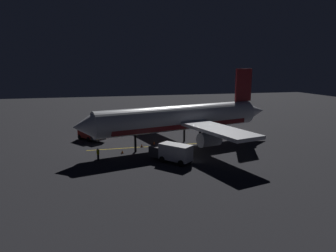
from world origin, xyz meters
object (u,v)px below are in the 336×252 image
Objects in this scene: catering_truck at (172,153)px; traffic_cone_near_left at (122,152)px; traffic_cone_under_wing at (142,146)px; baggage_truck at (90,133)px; traffic_cone_far at (167,154)px; ground_crew_worker at (98,154)px; airliner at (183,119)px; traffic_cone_near_right at (154,143)px.

traffic_cone_near_left is (6.14, 6.36, -1.09)m from catering_truck.
traffic_cone_under_wing is (3.07, -3.57, 0.00)m from traffic_cone_near_left.
baggage_truck is 10.91m from traffic_cone_under_wing.
traffic_cone_near_left and traffic_cone_far have the same top height.
baggage_truck is at bearing 24.45° from traffic_cone_near_left.
catering_truck reaches higher than traffic_cone_far.
baggage_truck is 12.84m from ground_crew_worker.
airliner is 66.01× the size of traffic_cone_under_wing.
traffic_cone_far is at bearing -176.03° from traffic_cone_near_right.
traffic_cone_near_left is at bearing 45.98° from catering_truck.
airliner is 8.21m from traffic_cone_under_wing.
airliner reaches higher than baggage_truck.
ground_crew_worker is at bearing -175.99° from baggage_truck.
catering_truck is at bearing -134.02° from traffic_cone_near_left.
traffic_cone_near_right and traffic_cone_under_wing have the same top height.
baggage_truck is 19.68m from catering_truck.
airliner is 66.01× the size of traffic_cone_near_right.
baggage_truck reaches higher than traffic_cone_under_wing.
traffic_cone_under_wing is (5.68, -7.30, -0.64)m from ground_crew_worker.
traffic_cone_near_left is at bearing -54.98° from ground_crew_worker.
ground_crew_worker is (-12.80, -0.90, -0.40)m from baggage_truck.
traffic_cone_near_left is (-2.51, 10.50, -4.37)m from airliner.
traffic_cone_far is (-13.05, -11.03, -1.04)m from baggage_truck.
airliner is 8.05m from traffic_cone_far.
traffic_cone_near_right is (4.15, -5.91, 0.00)m from traffic_cone_near_left.
traffic_cone_near_left is 7.01m from traffic_cone_far.
ground_crew_worker reaches higher than traffic_cone_under_wing.
baggage_truck is 3.43× the size of ground_crew_worker.
airliner reaches higher than traffic_cone_far.
baggage_truck reaches higher than traffic_cone_near_left.
airliner is at bearing -70.19° from ground_crew_worker.
traffic_cone_near_left is at bearing -155.55° from baggage_truck.
catering_truck is 3.45m from traffic_cone_far.
traffic_cone_near_left and traffic_cone_near_right have the same top height.
baggage_truck is 12.19m from traffic_cone_near_right.
traffic_cone_near_right is at bearing 3.97° from traffic_cone_far.
airliner reaches higher than ground_crew_worker.
catering_truck reaches higher than traffic_cone_near_right.
ground_crew_worker is at bearing 125.06° from traffic_cone_near_right.
traffic_cone_far is (-5.94, -2.83, 0.00)m from traffic_cone_under_wing.
traffic_cone_near_left is (-10.18, -4.63, -1.04)m from baggage_truck.
traffic_cone_far is (3.27, -0.04, -1.09)m from catering_truck.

